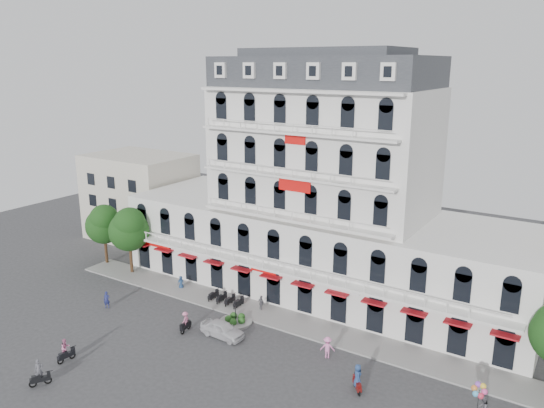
{
  "coord_description": "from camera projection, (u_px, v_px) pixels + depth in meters",
  "views": [
    {
      "loc": [
        25.08,
        -31.31,
        24.35
      ],
      "look_at": [
        -1.39,
        10.0,
        11.27
      ],
      "focal_mm": 35.0,
      "sensor_mm": 36.0,
      "label": 1
    }
  ],
  "objects": [
    {
      "name": "ground",
      "position": [
        222.0,
        360.0,
        44.82
      ],
      "size": [
        120.0,
        120.0,
        0.0
      ],
      "primitive_type": "plane",
      "color": "#38383A",
      "rests_on": "ground"
    },
    {
      "name": "sidewalk",
      "position": [
        278.0,
        318.0,
        52.12
      ],
      "size": [
        53.0,
        4.0,
        0.16
      ],
      "primitive_type": "cube",
      "color": "gray",
      "rests_on": "ground"
    },
    {
      "name": "main_building",
      "position": [
        323.0,
        201.0,
        56.89
      ],
      "size": [
        45.0,
        15.0,
        25.8
      ],
      "color": "silver",
      "rests_on": "ground"
    },
    {
      "name": "flank_building_west",
      "position": [
        140.0,
        197.0,
        75.18
      ],
      "size": [
        14.0,
        10.0,
        12.0
      ],
      "primitive_type": "cube",
      "color": "beige",
      "rests_on": "ground"
    },
    {
      "name": "traffic_island",
      "position": [
        236.0,
        321.0,
        51.2
      ],
      "size": [
        3.2,
        3.2,
        1.6
      ],
      "color": "gray",
      "rests_on": "ground"
    },
    {
      "name": "parked_scooter_row",
      "position": [
        226.0,
        304.0,
        55.29
      ],
      "size": [
        4.4,
        1.8,
        1.1
      ],
      "primitive_type": null,
      "color": "black",
      "rests_on": "ground"
    },
    {
      "name": "tree_west_outer",
      "position": [
        104.0,
        223.0,
        65.08
      ],
      "size": [
        4.5,
        4.48,
        7.76
      ],
      "color": "#382314",
      "rests_on": "ground"
    },
    {
      "name": "tree_west_inner",
      "position": [
        129.0,
        228.0,
        61.98
      ],
      "size": [
        4.76,
        4.76,
        8.25
      ],
      "color": "#382314",
      "rests_on": "ground"
    },
    {
      "name": "parked_car",
      "position": [
        222.0,
        329.0,
        48.53
      ],
      "size": [
        4.42,
        1.9,
        1.49
      ],
      "primitive_type": "imported",
      "rotation": [
        0.0,
        0.0,
        1.54
      ],
      "color": "silver",
      "rests_on": "ground"
    },
    {
      "name": "rider_west",
      "position": [
        39.0,
        374.0,
        41.08
      ],
      "size": [
        1.07,
        1.52,
        2.24
      ],
      "rotation": [
        0.0,
        0.0,
        1.03
      ],
      "color": "black",
      "rests_on": "ground"
    },
    {
      "name": "rider_southwest",
      "position": [
        66.0,
        350.0,
        44.43
      ],
      "size": [
        0.69,
        1.7,
        2.09
      ],
      "rotation": [
        0.0,
        0.0,
        1.47
      ],
      "color": "black",
      "rests_on": "ground"
    },
    {
      "name": "rider_east",
      "position": [
        357.0,
        378.0,
        40.31
      ],
      "size": [
        1.22,
        1.4,
        2.3
      ],
      "rotation": [
        0.0,
        0.0,
        2.25
      ],
      "color": "maroon",
      "rests_on": "ground"
    },
    {
      "name": "rider_center",
      "position": [
        185.0,
        321.0,
        49.39
      ],
      "size": [
        0.72,
        1.7,
        2.01
      ],
      "rotation": [
        0.0,
        0.0,
        4.87
      ],
      "color": "black",
      "rests_on": "ground"
    },
    {
      "name": "pedestrian_left",
      "position": [
        181.0,
        283.0,
        58.82
      ],
      "size": [
        0.88,
        0.8,
        1.51
      ],
      "primitive_type": "imported",
      "rotation": [
        0.0,
        0.0,
        0.57
      ],
      "color": "navy",
      "rests_on": "ground"
    },
    {
      "name": "pedestrian_mid",
      "position": [
        261.0,
        303.0,
        53.56
      ],
      "size": [
        1.05,
        0.68,
        1.66
      ],
      "primitive_type": "imported",
      "rotation": [
        0.0,
        0.0,
        2.84
      ],
      "color": "#5C5A61",
      "rests_on": "ground"
    },
    {
      "name": "pedestrian_right",
      "position": [
        327.0,
        347.0,
        45.03
      ],
      "size": [
        1.42,
        1.16,
        1.91
      ],
      "primitive_type": "imported",
      "rotation": [
        0.0,
        0.0,
        3.57
      ],
      "color": "pink",
      "rests_on": "ground"
    },
    {
      "name": "pedestrian_far",
      "position": [
        107.0,
        300.0,
        54.23
      ],
      "size": [
        0.77,
        0.71,
        1.77
      ],
      "primitive_type": "imported",
      "rotation": [
        0.0,
        0.0,
        0.58
      ],
      "color": "navy",
      "rests_on": "ground"
    },
    {
      "name": "balloon_vendor",
      "position": [
        482.0,
        402.0,
        37.29
      ],
      "size": [
        1.39,
        1.32,
        2.45
      ],
      "color": "slate",
      "rests_on": "ground"
    }
  ]
}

